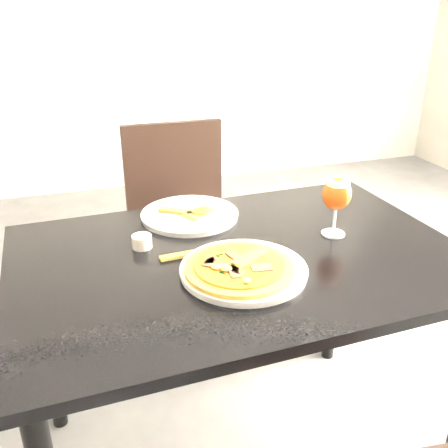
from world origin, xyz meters
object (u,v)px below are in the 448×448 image
object	(u,v)px
chair_far	(182,230)
beer_glass	(337,194)
dining_table	(240,283)
pizza	(239,267)

from	to	relation	value
chair_far	beer_glass	distance (m)	0.82
dining_table	pizza	world-z (taller)	pizza
dining_table	beer_glass	world-z (taller)	beer_glass
dining_table	chair_far	world-z (taller)	chair_far
dining_table	beer_glass	xyz separation A→B (m)	(0.30, 0.03, 0.21)
chair_far	pizza	bearing A→B (deg)	-92.70
pizza	dining_table	bearing A→B (deg)	69.36
chair_far	pizza	xyz separation A→B (m)	(-0.04, -0.81, 0.27)
dining_table	chair_far	size ratio (longest dim) A/B	1.32
dining_table	pizza	bearing A→B (deg)	-112.37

